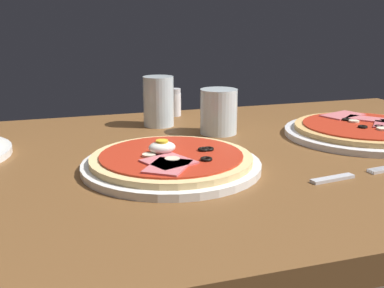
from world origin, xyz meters
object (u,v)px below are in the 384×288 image
Objects in this scene: pizza_foreground at (171,162)px; water_glass_far at (219,114)px; water_glass_near at (159,104)px; salt_shaker at (175,102)px; pizza_across_left at (364,131)px; fork at (347,176)px; dining_table at (221,214)px.

pizza_foreground is 3.11× the size of water_glass_far.
water_glass_near reaches higher than water_glass_far.
salt_shaker is (-0.04, 0.20, -0.01)m from water_glass_far.
fork is at bearing -131.89° from pizza_across_left.
pizza_across_left is at bearing 4.38° from dining_table.
fork is (0.09, -0.32, -0.04)m from water_glass_far.
pizza_across_left is at bearing -22.68° from water_glass_far.
fork is at bearing -54.07° from dining_table.
water_glass_far is 0.34m from fork.
fork is (0.25, -0.12, -0.01)m from pizza_foreground.
salt_shaker is at bearing 55.60° from water_glass_near.
water_glass_near is 0.15m from water_glass_far.
pizza_across_left is 0.30m from water_glass_far.
pizza_across_left is 0.44m from salt_shaker.
dining_table is 0.18m from pizza_foreground.
dining_table is 0.35m from pizza_across_left.
water_glass_near is at bearing 149.42° from pizza_across_left.
water_glass_far is at bearing 105.20° from fork.
water_glass_near is at bearing 79.78° from pizza_foreground.
water_glass_near is 0.70× the size of fork.
pizza_across_left is 2.02× the size of fork.
fork is (0.13, -0.18, 0.12)m from dining_table.
dining_table is at bearing 28.94° from pizza_foreground.
fork is at bearing -26.43° from pizza_foreground.
pizza_across_left is 0.28m from fork.
water_glass_far is (0.10, -0.11, -0.01)m from water_glass_near.
salt_shaker is (0.06, 0.09, -0.01)m from water_glass_near.
pizza_foreground is at bearing -100.22° from water_glass_near.
water_glass_far is at bearing -79.17° from salt_shaker.
water_glass_near is (-0.38, 0.22, 0.04)m from pizza_across_left.
pizza_foreground is 0.26m from water_glass_far.
pizza_across_left is at bearing 11.31° from pizza_foreground.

